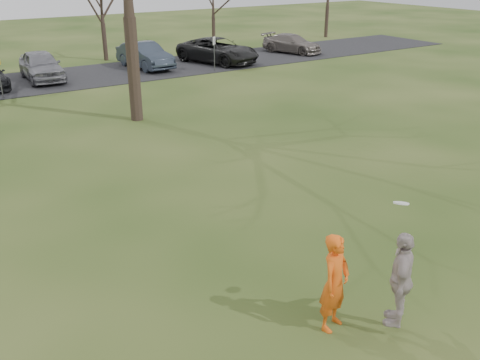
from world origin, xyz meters
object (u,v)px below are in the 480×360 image
at_px(catching_play, 401,279).
at_px(car_4, 41,66).
at_px(car_6, 218,50).
at_px(car_5, 145,55).
at_px(player_defender, 335,283).
at_px(car_7, 292,43).

bearing_deg(catching_play, car_4, 89.21).
xyz_separation_m(car_6, catching_play, (-11.34, -25.02, 0.29)).
relative_size(car_4, car_5, 1.00).
bearing_deg(car_6, car_5, 151.77).
height_order(car_5, catching_play, catching_play).
distance_m(player_defender, car_5, 26.24).
height_order(car_4, car_6, car_4).
xyz_separation_m(car_4, car_7, (17.46, -0.33, -0.15)).
xyz_separation_m(car_4, catching_play, (-0.36, -25.83, 0.28)).
height_order(player_defender, car_7, player_defender).
xyz_separation_m(player_defender, car_4, (1.23, 25.10, -0.12)).
distance_m(player_defender, car_6, 27.19).
bearing_deg(catching_play, car_7, 55.05).
bearing_deg(player_defender, car_6, 44.03).
xyz_separation_m(car_5, catching_play, (-6.60, -25.88, 0.31)).
height_order(player_defender, car_6, player_defender).
xyz_separation_m(car_4, car_6, (10.98, -0.81, -0.01)).
bearing_deg(catching_play, car_5, 75.68).
bearing_deg(catching_play, player_defender, 140.30).
bearing_deg(car_4, car_5, 3.16).
distance_m(player_defender, catching_play, 1.15).
height_order(car_7, catching_play, catching_play).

